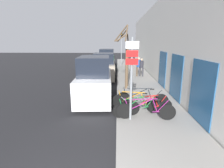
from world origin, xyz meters
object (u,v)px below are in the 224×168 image
(parked_car_2, at_px, (107,60))
(pedestrian_far, at_px, (139,65))
(parked_car_0, at_px, (95,81))
(parked_car_1, at_px, (104,67))
(bicycle_3, at_px, (136,102))
(street_tree, at_px, (126,58))
(pedestrian_near, at_px, (141,66))
(signpost, at_px, (131,75))
(bicycle_2, at_px, (149,106))
(bicycle_4, at_px, (142,99))
(traffic_light, at_px, (122,44))
(bicycle_1, at_px, (137,107))
(bicycle_0, at_px, (146,110))

(parked_car_2, xyz_separation_m, pedestrian_far, (3.21, -4.88, 0.05))
(parked_car_0, distance_m, parked_car_1, 5.90)
(bicycle_3, distance_m, street_tree, 4.32)
(parked_car_1, bearing_deg, parked_car_0, -92.54)
(parked_car_1, distance_m, pedestrian_near, 3.42)
(signpost, xyz_separation_m, parked_car_0, (-1.81, 2.89, -0.87))
(bicycle_2, distance_m, street_tree, 4.77)
(signpost, relative_size, parked_car_0, 0.71)
(parked_car_2, bearing_deg, bicycle_4, -79.06)
(bicycle_3, height_order, parked_car_2, parked_car_2)
(pedestrian_near, bearing_deg, pedestrian_far, -15.88)
(signpost, relative_size, traffic_light, 0.73)
(bicycle_1, relative_size, pedestrian_near, 1.31)
(street_tree, bearing_deg, bicycle_2, -79.22)
(bicycle_3, xyz_separation_m, bicycle_4, (0.36, 0.48, 0.02))
(bicycle_0, bearing_deg, bicycle_2, -20.26)
(pedestrian_far, distance_m, street_tree, 4.79)
(bicycle_2, bearing_deg, bicycle_3, 41.71)
(bicycle_1, relative_size, traffic_light, 0.48)
(street_tree, relative_size, traffic_light, 0.93)
(bicycle_0, relative_size, pedestrian_near, 1.46)
(bicycle_4, bearing_deg, parked_car_2, 19.19)
(bicycle_1, distance_m, pedestrian_far, 9.09)
(parked_car_2, height_order, street_tree, street_tree)
(parked_car_2, relative_size, traffic_light, 1.01)
(bicycle_1, relative_size, bicycle_2, 1.02)
(bicycle_3, bearing_deg, parked_car_2, 26.93)
(parked_car_1, relative_size, parked_car_2, 1.01)
(parked_car_2, bearing_deg, bicycle_2, -78.97)
(pedestrian_near, bearing_deg, street_tree, 85.66)
(bicycle_3, bearing_deg, traffic_light, 19.10)
(signpost, xyz_separation_m, traffic_light, (-0.02, 17.15, 1.04))
(bicycle_2, bearing_deg, bicycle_4, 0.95)
(traffic_light, bearing_deg, parked_car_1, -101.62)
(traffic_light, bearing_deg, pedestrian_near, -78.04)
(bicycle_3, height_order, parked_car_0, parked_car_0)
(bicycle_1, bearing_deg, bicycle_0, -163.71)
(bicycle_2, height_order, pedestrian_far, pedestrian_far)
(street_tree, height_order, traffic_light, traffic_light)
(bicycle_2, bearing_deg, traffic_light, -8.30)
(bicycle_2, bearing_deg, parked_car_2, -0.37)
(bicycle_1, distance_m, bicycle_4, 1.11)
(bicycle_3, xyz_separation_m, parked_car_0, (-2.12, 1.90, 0.58))
(bicycle_3, xyz_separation_m, parked_car_2, (-2.11, 13.31, 0.56))
(parked_car_1, bearing_deg, bicycle_2, -74.30)
(traffic_light, bearing_deg, bicycle_1, -88.80)
(bicycle_3, bearing_deg, pedestrian_far, 10.51)
(parked_car_1, bearing_deg, traffic_light, 76.51)
(pedestrian_near, bearing_deg, parked_car_1, 24.31)
(pedestrian_far, bearing_deg, bicycle_2, 68.81)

